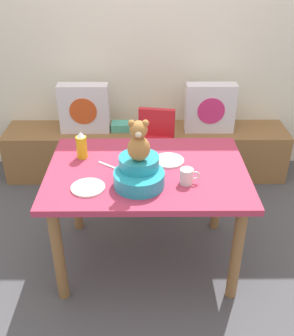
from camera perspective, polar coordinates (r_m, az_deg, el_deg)
The scene contains 16 objects.
ground_plane at distance 2.95m, azimuth 0.01°, elevation -12.64°, with size 8.00×8.00×0.00m, color #4C4C51.
back_wall at distance 3.68m, azimuth -0.14°, elevation 19.28°, with size 4.40×0.10×2.60m, color silver.
window_bench at distance 3.79m, azimuth -0.11°, elevation 2.37°, with size 2.60×0.44×0.46m, color olive.
pillow_floral_left at distance 3.62m, azimuth -9.00°, elevation 8.45°, with size 0.44×0.15×0.44m.
pillow_floral_right at distance 3.63m, azimuth 9.02°, elevation 8.49°, with size 0.44×0.15×0.44m.
book_stack at distance 3.68m, azimuth -3.54°, elevation 6.00°, with size 0.20×0.14×0.07m, color #4EBBA0.
dining_table at distance 2.56m, azimuth 0.01°, elevation -2.25°, with size 1.26×0.88×0.74m.
highchair at distance 3.27m, azimuth 1.10°, elevation 3.26°, with size 0.36×0.49×0.79m.
infant_seat_teal at distance 2.32m, azimuth -1.15°, elevation -0.76°, with size 0.30×0.33×0.16m.
teddy_bear at distance 2.22m, azimuth -1.20°, elevation 3.79°, with size 0.13×0.12×0.25m.
ketchup_bottle at distance 2.63m, azimuth -9.37°, elevation 3.19°, with size 0.07×0.07×0.18m.
coffee_mug at distance 2.35m, azimuth 5.75°, elevation -1.18°, with size 0.12×0.08×0.09m.
dinner_plate_near at distance 2.59m, azimuth 3.14°, elevation 1.10°, with size 0.20×0.20×0.01m, color white.
dinner_plate_far at distance 2.34m, azimuth -8.47°, elevation -2.79°, with size 0.20×0.20×0.01m, color white.
cell_phone at distance 2.66m, azimuth -1.93°, elevation 1.92°, with size 0.07×0.14×0.01m, color black.
table_fork at distance 2.54m, azimuth -5.50°, elevation 0.31°, with size 0.02×0.17×0.01m, color silver.
Camera 1 is at (-0.01, -2.15, 2.02)m, focal length 42.49 mm.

